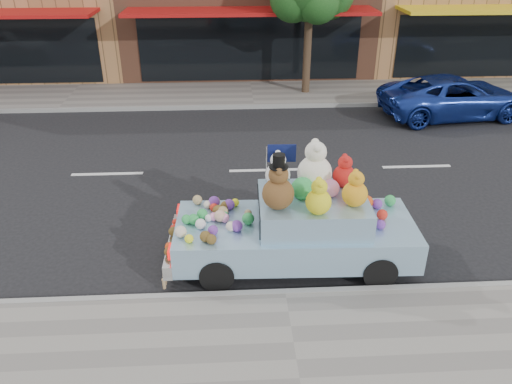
{
  "coord_description": "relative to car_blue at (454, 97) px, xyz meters",
  "views": [
    {
      "loc": [
        -0.86,
        -11.59,
        5.53
      ],
      "look_at": [
        -0.41,
        -3.53,
        1.25
      ],
      "focal_mm": 35.0,
      "sensor_mm": 36.0,
      "label": 1
    }
  ],
  "objects": [
    {
      "name": "far_kerb",
      "position": [
        -6.47,
        1.17,
        -0.6
      ],
      "size": [
        60.0,
        0.12,
        0.13
      ],
      "primitive_type": "cube",
      "color": "gray",
      "rests_on": "ground"
    },
    {
      "name": "car_blue",
      "position": [
        0.0,
        0.0,
        0.0
      ],
      "size": [
        4.99,
        2.75,
        1.32
      ],
      "primitive_type": "imported",
      "rotation": [
        0.0,
        0.0,
        1.69
      ],
      "color": "#1C369C",
      "rests_on": "ground"
    },
    {
      "name": "near_kerb",
      "position": [
        -6.47,
        -8.83,
        -0.6
      ],
      "size": [
        60.0,
        0.12,
        0.13
      ],
      "primitive_type": "cube",
      "color": "gray",
      "rests_on": "ground"
    },
    {
      "name": "near_sidewalk",
      "position": [
        -6.47,
        -10.33,
        -0.6
      ],
      "size": [
        60.0,
        3.0,
        0.12
      ],
      "primitive_type": "cube",
      "color": "gray",
      "rests_on": "ground"
    },
    {
      "name": "far_sidewalk",
      "position": [
        -6.47,
        2.67,
        -0.6
      ],
      "size": [
        60.0,
        3.0,
        0.12
      ],
      "primitive_type": "cube",
      "color": "gray",
      "rests_on": "ground"
    },
    {
      "name": "ground",
      "position": [
        -6.47,
        -3.83,
        -0.66
      ],
      "size": [
        120.0,
        120.0,
        0.0
      ],
      "primitive_type": "plane",
      "color": "black",
      "rests_on": "ground"
    },
    {
      "name": "art_car",
      "position": [
        -6.16,
        -7.79,
        0.15
      ],
      "size": [
        4.53,
        1.88,
        2.33
      ],
      "rotation": [
        0.0,
        0.0,
        -0.03
      ],
      "color": "black",
      "rests_on": "ground"
    }
  ]
}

